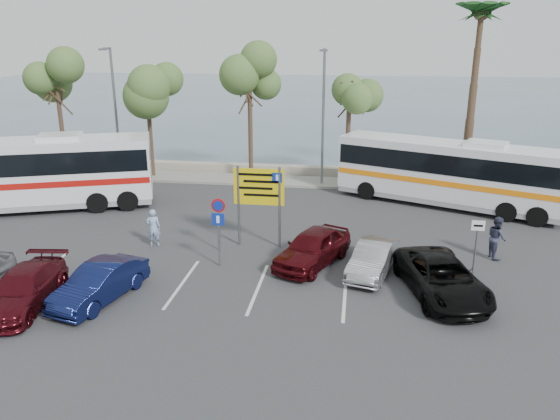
# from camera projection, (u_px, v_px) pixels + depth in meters

# --- Properties ---
(ground) EXTENTS (120.00, 120.00, 0.00)m
(ground) POSITION_uv_depth(u_px,v_px,m) (220.00, 274.00, 21.31)
(ground) COLOR #353538
(ground) RESTS_ON ground
(kerb_strip) EXTENTS (44.00, 2.40, 0.15)m
(kerb_strip) POSITION_uv_depth(u_px,v_px,m) (275.00, 181.00, 34.46)
(kerb_strip) COLOR gray
(kerb_strip) RESTS_ON ground
(seawall) EXTENTS (48.00, 0.80, 0.60)m
(seawall) POSITION_uv_depth(u_px,v_px,m) (279.00, 170.00, 36.27)
(seawall) COLOR #9E937F
(seawall) RESTS_ON ground
(sea) EXTENTS (140.00, 140.00, 0.00)m
(sea) POSITION_uv_depth(u_px,v_px,m) (324.00, 99.00, 77.76)
(sea) COLOR #435A6B
(sea) RESTS_ON ground
(tree_far_left) EXTENTS (3.20, 3.20, 7.60)m
(tree_far_left) POSITION_uv_depth(u_px,v_px,m) (55.00, 77.00, 34.43)
(tree_far_left) COLOR #382619
(tree_far_left) RESTS_ON kerb_strip
(tree_left) EXTENTS (3.20, 3.20, 7.20)m
(tree_left) POSITION_uv_depth(u_px,v_px,m) (147.00, 83.00, 33.71)
(tree_left) COLOR #382619
(tree_left) RESTS_ON kerb_strip
(tree_mid) EXTENTS (3.20, 3.20, 8.00)m
(tree_mid) POSITION_uv_depth(u_px,v_px,m) (249.00, 74.00, 32.63)
(tree_mid) COLOR #382619
(tree_mid) RESTS_ON kerb_strip
(tree_right) EXTENTS (3.20, 3.20, 7.40)m
(tree_right) POSITION_uv_depth(u_px,v_px,m) (350.00, 83.00, 31.96)
(tree_right) COLOR #382619
(tree_right) RESTS_ON kerb_strip
(palm_tree) EXTENTS (4.80, 4.80, 11.20)m
(palm_tree) POSITION_uv_depth(u_px,v_px,m) (481.00, 16.00, 29.85)
(palm_tree) COLOR #382619
(palm_tree) RESTS_ON kerb_strip
(street_lamp_left) EXTENTS (0.45, 1.15, 8.01)m
(street_lamp_left) POSITION_uv_depth(u_px,v_px,m) (115.00, 107.00, 33.97)
(street_lamp_left) COLOR slate
(street_lamp_left) RESTS_ON kerb_strip
(street_lamp_right) EXTENTS (0.45, 1.15, 8.01)m
(street_lamp_right) POSITION_uv_depth(u_px,v_px,m) (323.00, 111.00, 32.20)
(street_lamp_right) COLOR slate
(street_lamp_right) RESTS_ON kerb_strip
(direction_sign) EXTENTS (2.20, 0.12, 3.60)m
(direction_sign) POSITION_uv_depth(u_px,v_px,m) (259.00, 193.00, 23.43)
(direction_sign) COLOR slate
(direction_sign) RESTS_ON ground
(sign_no_stop) EXTENTS (0.60, 0.08, 2.35)m
(sign_no_stop) POSITION_uv_depth(u_px,v_px,m) (219.00, 216.00, 23.15)
(sign_no_stop) COLOR slate
(sign_no_stop) RESTS_ON ground
(sign_parking) EXTENTS (0.50, 0.07, 2.25)m
(sign_parking) POSITION_uv_depth(u_px,v_px,m) (219.00, 232.00, 21.63)
(sign_parking) COLOR slate
(sign_parking) RESTS_ON ground
(sign_taxi) EXTENTS (0.50, 0.07, 2.20)m
(sign_taxi) POSITION_uv_depth(u_px,v_px,m) (476.00, 240.00, 20.94)
(sign_taxi) COLOR slate
(sign_taxi) RESTS_ON ground
(lane_markings) EXTENTS (12.02, 4.20, 0.01)m
(lane_markings) POSITION_uv_depth(u_px,v_px,m) (184.00, 283.00, 20.52)
(lane_markings) COLOR silver
(lane_markings) RESTS_ON ground
(coach_bus_left) EXTENTS (12.94, 6.99, 3.99)m
(coach_bus_left) POSITION_uv_depth(u_px,v_px,m) (26.00, 176.00, 28.49)
(coach_bus_left) COLOR silver
(coach_bus_left) RESTS_ON ground
(coach_bus_right) EXTENTS (11.86, 6.92, 3.68)m
(coach_bus_right) POSITION_uv_depth(u_px,v_px,m) (448.00, 175.00, 29.30)
(coach_bus_right) COLOR silver
(coach_bus_right) RESTS_ON ground
(car_blue) EXTENTS (2.32, 4.22, 1.32)m
(car_blue) POSITION_uv_depth(u_px,v_px,m) (100.00, 283.00, 19.05)
(car_blue) COLOR #0D1540
(car_blue) RESTS_ON ground
(car_maroon) EXTENTS (2.28, 4.59, 1.28)m
(car_maroon) POSITION_uv_depth(u_px,v_px,m) (23.00, 289.00, 18.64)
(car_maroon) COLOR #490C13
(car_maroon) RESTS_ON ground
(car_red) EXTENTS (3.32, 4.61, 1.46)m
(car_red) POSITION_uv_depth(u_px,v_px,m) (313.00, 247.00, 22.02)
(car_red) COLOR #460A0E
(car_red) RESTS_ON ground
(suv_black) EXTENTS (3.42, 5.35, 1.37)m
(suv_black) POSITION_uv_depth(u_px,v_px,m) (442.00, 277.00, 19.43)
(suv_black) COLOR black
(suv_black) RESTS_ON ground
(car_silver_b) EXTENTS (2.23, 3.97, 1.24)m
(car_silver_b) POSITION_uv_depth(u_px,v_px,m) (373.00, 259.00, 21.21)
(car_silver_b) COLOR gray
(car_silver_b) RESTS_ON ground
(pedestrian_near) EXTENTS (0.70, 0.54, 1.69)m
(pedestrian_near) POSITION_uv_depth(u_px,v_px,m) (153.00, 228.00, 23.92)
(pedestrian_near) COLOR #8BA7CA
(pedestrian_near) RESTS_ON ground
(pedestrian_far) EXTENTS (0.83, 0.99, 1.80)m
(pedestrian_far) POSITION_uv_depth(u_px,v_px,m) (497.00, 237.00, 22.62)
(pedestrian_far) COLOR #33364C
(pedestrian_far) RESTS_ON ground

